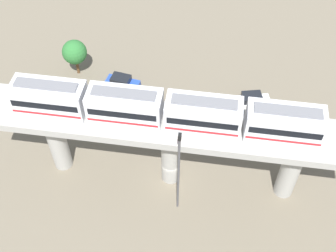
# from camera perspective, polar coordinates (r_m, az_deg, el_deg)

# --- Properties ---
(ground_plane) EXTENTS (120.00, 120.00, 0.00)m
(ground_plane) POSITION_cam_1_polar(r_m,az_deg,el_deg) (45.61, 0.35, -6.72)
(ground_plane) COLOR #706654
(viaduct) EXTENTS (5.20, 35.80, 8.66)m
(viaduct) POSITION_cam_1_polar(r_m,az_deg,el_deg) (40.24, 0.40, -1.39)
(viaduct) COLOR #A8A59E
(viaduct) RESTS_ON ground
(train) EXTENTS (2.64, 27.45, 3.24)m
(train) POSITION_cam_1_polar(r_m,az_deg,el_deg) (37.65, -0.56, 2.10)
(train) COLOR silver
(train) RESTS_ON viaduct
(parked_car_blue) EXTENTS (2.45, 4.43, 1.76)m
(parked_car_blue) POSITION_cam_1_polar(r_m,az_deg,el_deg) (54.06, -6.12, 5.67)
(parked_car_blue) COLOR #284CB7
(parked_car_blue) RESTS_ON ground
(parked_car_white) EXTENTS (2.76, 4.51, 1.76)m
(parked_car_white) POSITION_cam_1_polar(r_m,az_deg,el_deg) (52.52, 11.08, 3.25)
(parked_car_white) COLOR white
(parked_car_white) RESTS_ON ground
(parked_car_red) EXTENTS (2.63, 4.48, 1.76)m
(parked_car_red) POSITION_cam_1_polar(r_m,az_deg,el_deg) (49.45, -1.12, 0.72)
(parked_car_red) COLOR red
(parked_car_red) RESTS_ON ground
(tree_near_viaduct) EXTENTS (3.08, 3.08, 4.95)m
(tree_near_viaduct) POSITION_cam_1_polar(r_m,az_deg,el_deg) (55.31, -12.30, 9.54)
(tree_near_viaduct) COLOR brown
(tree_near_viaduct) RESTS_ON ground
(signal_post) EXTENTS (0.44, 0.28, 11.26)m
(signal_post) POSITION_cam_1_polar(r_m,az_deg,el_deg) (38.53, 1.42, -5.96)
(signal_post) COLOR #4C4C51
(signal_post) RESTS_ON ground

